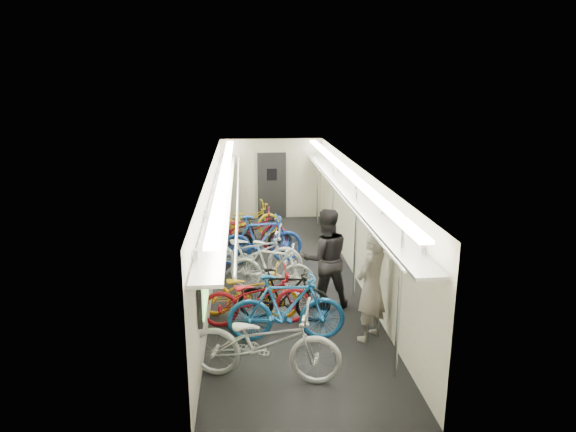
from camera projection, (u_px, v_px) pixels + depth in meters
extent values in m
plane|color=black|center=(285.00, 279.00, 10.87)|extent=(10.00, 10.00, 0.00)
plane|color=white|center=(285.00, 167.00, 10.25)|extent=(10.00, 10.00, 0.00)
plane|color=beige|center=(212.00, 227.00, 10.43)|extent=(0.00, 10.00, 10.00)
plane|color=beige|center=(357.00, 223.00, 10.68)|extent=(0.00, 10.00, 10.00)
plane|color=beige|center=(272.00, 179.00, 15.37)|extent=(3.00, 0.00, 3.00)
plane|color=beige|center=(322.00, 348.00, 5.75)|extent=(3.00, 0.00, 3.00)
cube|color=black|center=(202.00, 286.00, 7.35)|extent=(0.06, 1.10, 0.80)
cube|color=#9CDD60|center=(205.00, 286.00, 7.35)|extent=(0.02, 0.96, 0.66)
cube|color=black|center=(211.00, 239.00, 9.46)|extent=(0.06, 1.10, 0.80)
cube|color=#9CDD60|center=(213.00, 239.00, 9.46)|extent=(0.02, 0.96, 0.66)
cube|color=black|center=(217.00, 210.00, 11.58)|extent=(0.06, 1.10, 0.80)
cube|color=#9CDD60|center=(218.00, 210.00, 11.58)|extent=(0.02, 0.96, 0.66)
cube|color=black|center=(221.00, 189.00, 13.69)|extent=(0.06, 1.10, 0.80)
cube|color=#9CDD60|center=(222.00, 189.00, 13.70)|extent=(0.02, 0.96, 0.66)
cube|color=#FFEA0D|center=(208.00, 257.00, 8.39)|extent=(0.02, 0.22, 0.30)
cube|color=#FFEA0D|center=(215.00, 221.00, 10.51)|extent=(0.02, 0.22, 0.30)
cube|color=#FFEA0D|center=(219.00, 197.00, 12.62)|extent=(0.02, 0.22, 0.30)
cube|color=black|center=(272.00, 186.00, 15.36)|extent=(0.85, 0.08, 2.00)
cube|color=#999BA0|center=(222.00, 192.00, 10.26)|extent=(0.40, 9.70, 0.05)
cube|color=#999BA0|center=(348.00, 190.00, 10.48)|extent=(0.40, 9.70, 0.05)
cylinder|color=silver|center=(238.00, 187.00, 10.26)|extent=(0.04, 9.70, 0.04)
cylinder|color=silver|center=(332.00, 185.00, 10.42)|extent=(0.04, 9.70, 0.04)
cube|color=white|center=(225.00, 171.00, 10.16)|extent=(0.18, 9.60, 0.04)
cube|color=white|center=(344.00, 169.00, 10.36)|extent=(0.18, 9.60, 0.04)
cylinder|color=silver|center=(399.00, 300.00, 7.01)|extent=(0.05, 0.05, 2.38)
cylinder|color=silver|center=(355.00, 238.00, 9.70)|extent=(0.05, 0.05, 2.38)
cylinder|color=silver|center=(333.00, 206.00, 12.11)|extent=(0.05, 0.05, 2.38)
cylinder|color=silver|center=(318.00, 185.00, 14.51)|extent=(0.05, 0.05, 2.38)
imported|color=#ACABB0|center=(265.00, 342.00, 7.14)|extent=(2.29, 1.25, 1.14)
imported|color=#1A599C|center=(286.00, 308.00, 8.20)|extent=(1.92, 0.60, 1.14)
imported|color=maroon|center=(257.00, 297.00, 8.77)|extent=(1.94, 0.76, 1.00)
imported|color=black|center=(284.00, 295.00, 8.89)|extent=(1.68, 0.73, 0.97)
imported|color=#CA8E13|center=(248.00, 292.00, 9.05)|extent=(1.92, 0.98, 0.96)
imported|color=silver|center=(272.00, 268.00, 10.03)|extent=(1.82, 1.16, 1.06)
imported|color=silver|center=(252.00, 252.00, 10.81)|extent=(2.29, 1.23, 1.14)
imported|color=#19409A|center=(261.00, 240.00, 11.64)|extent=(1.99, 0.82, 1.16)
imported|color=maroon|center=(247.00, 231.00, 12.49)|extent=(2.04, 0.78, 1.06)
imported|color=black|center=(260.00, 236.00, 12.29)|extent=(1.57, 0.58, 0.92)
imported|color=yellow|center=(247.00, 220.00, 13.59)|extent=(1.92, 1.06, 0.96)
imported|color=gray|center=(371.00, 286.00, 8.19)|extent=(0.78, 0.78, 1.83)
imported|color=black|center=(325.00, 258.00, 9.39)|extent=(0.97, 0.78, 1.87)
cube|color=#B41229|center=(382.00, 250.00, 8.80)|extent=(0.29, 0.21, 0.38)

